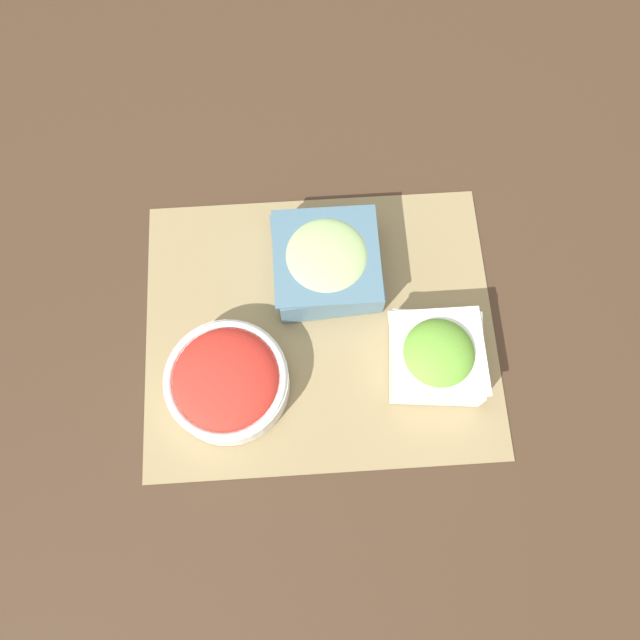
% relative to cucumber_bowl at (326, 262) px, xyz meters
% --- Properties ---
extents(ground_plane, '(3.00, 3.00, 0.00)m').
position_rel_cucumber_bowl_xyz_m(ground_plane, '(0.02, 0.09, -0.04)').
color(ground_plane, '#422D1E').
extents(placemat, '(0.54, 0.45, 0.00)m').
position_rel_cucumber_bowl_xyz_m(placemat, '(0.02, 0.09, -0.04)').
color(placemat, '#937F56').
rests_on(placemat, ground_plane).
extents(cucumber_bowl, '(0.17, 0.17, 0.08)m').
position_rel_cucumber_bowl_xyz_m(cucumber_bowl, '(0.00, 0.00, 0.00)').
color(cucumber_bowl, slate).
rests_on(cucumber_bowl, placemat).
extents(tomato_bowl, '(0.18, 0.18, 0.07)m').
position_rel_cucumber_bowl_xyz_m(tomato_bowl, '(0.16, 0.18, -0.01)').
color(tomato_bowl, white).
rests_on(tomato_bowl, placemat).
extents(lettuce_bowl, '(0.14, 0.14, 0.08)m').
position_rel_cucumber_bowl_xyz_m(lettuce_bowl, '(-0.15, 0.16, -0.00)').
color(lettuce_bowl, white).
rests_on(lettuce_bowl, placemat).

